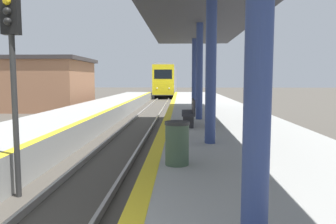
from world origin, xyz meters
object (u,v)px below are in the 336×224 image
at_px(train, 167,80).
at_px(trash_bin, 177,143).
at_px(bench, 190,112).
at_px(signal_near, 12,55).

height_order(train, trash_bin, train).
bearing_deg(train, bench, -86.46).
distance_m(train, signal_near, 45.75).
distance_m(signal_near, trash_bin, 3.91).
xyz_separation_m(train, bench, (2.54, -40.96, -0.97)).
xyz_separation_m(trash_bin, bench, (0.39, 5.40, 0.07)).
bearing_deg(bench, train, 93.54).
xyz_separation_m(signal_near, trash_bin, (3.45, -0.64, -1.72)).
relative_size(train, bench, 13.34).
relative_size(train, trash_bin, 27.68).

